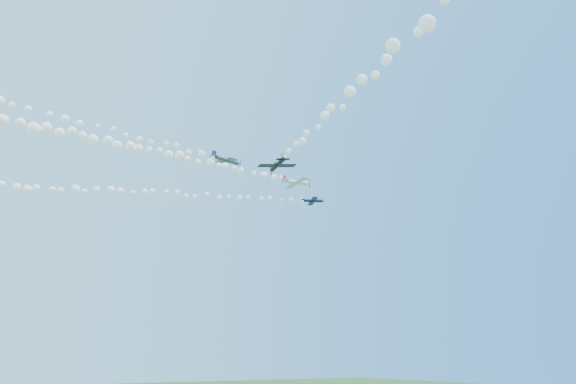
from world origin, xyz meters
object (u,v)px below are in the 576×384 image
plane_white (297,182)px  plane_grey (226,160)px  plane_navy (312,201)px  plane_black (277,165)px

plane_white → plane_grey: plane_white is taller
plane_navy → plane_grey: plane_navy is taller
plane_grey → plane_black: (0.56, -19.21, -7.67)m
plane_black → plane_navy: bearing=-31.8°
plane_black → plane_white: bearing=-28.3°
plane_white → plane_grey: (-22.58, -9.95, -2.79)m
plane_navy → plane_black: bearing=-109.1°
plane_white → plane_grey: bearing=-157.9°
plane_navy → plane_grey: 38.53m
plane_white → plane_navy: (10.76, 9.21, -0.30)m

